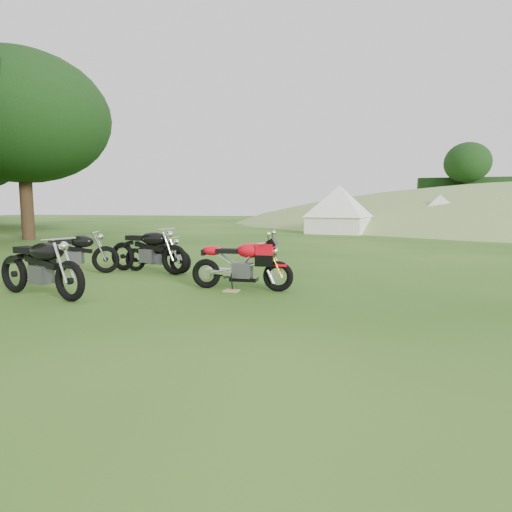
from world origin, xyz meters
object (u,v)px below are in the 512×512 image
(vintage_moto_a, at_px, (40,265))
(vintage_moto_d, at_px, (148,249))
(tent_left, at_px, (339,210))
(tent_mid, at_px, (439,212))
(vintage_moto_b, at_px, (157,253))
(vintage_moto_c, at_px, (74,251))
(plywood_board, at_px, (232,291))
(tent_right, at_px, (496,214))
(sport_motorcycle, at_px, (241,260))

(vintage_moto_a, xyz_separation_m, vintage_moto_d, (0.44, 2.90, 0.01))
(tent_left, height_order, tent_mid, tent_left)
(vintage_moto_b, distance_m, vintage_moto_c, 1.89)
(vintage_moto_d, bearing_deg, plywood_board, -20.72)
(vintage_moto_a, distance_m, tent_left, 19.36)
(vintage_moto_d, bearing_deg, vintage_moto_b, 36.55)
(plywood_board, xyz_separation_m, vintage_moto_c, (-4.14, 1.05, 0.51))
(vintage_moto_a, bearing_deg, vintage_moto_d, 95.96)
(vintage_moto_d, bearing_deg, tent_right, 67.68)
(vintage_moto_b, height_order, tent_right, tent_right)
(plywood_board, relative_size, vintage_moto_a, 0.13)
(vintage_moto_d, bearing_deg, vintage_moto_c, -149.47)
(tent_mid, xyz_separation_m, tent_right, (2.89, -0.74, -0.07))
(plywood_board, distance_m, vintage_moto_a, 3.32)
(plywood_board, bearing_deg, vintage_moto_b, 144.41)
(vintage_moto_d, height_order, tent_left, tent_left)
(tent_left, bearing_deg, plywood_board, -80.73)
(vintage_moto_c, bearing_deg, tent_left, 52.60)
(vintage_moto_a, relative_size, tent_left, 0.68)
(vintage_moto_c, bearing_deg, vintage_moto_a, -84.98)
(plywood_board, height_order, vintage_moto_d, vintage_moto_d)
(sport_motorcycle, xyz_separation_m, tent_left, (0.69, 17.47, 0.79))
(plywood_board, distance_m, vintage_moto_b, 2.95)
(plywood_board, height_order, tent_left, tent_left)
(sport_motorcycle, height_order, vintage_moto_a, sport_motorcycle)
(sport_motorcycle, xyz_separation_m, vintage_moto_c, (-4.28, 0.87, -0.04))
(plywood_board, relative_size, vintage_moto_c, 0.14)
(tent_left, bearing_deg, vintage_moto_a, -89.48)
(vintage_moto_b, xyz_separation_m, vintage_moto_c, (-1.77, -0.64, 0.07))
(vintage_moto_a, relative_size, vintage_moto_d, 0.99)
(sport_motorcycle, xyz_separation_m, tent_mid, (6.48, 20.30, 0.64))
(tent_mid, height_order, tent_right, tent_mid)
(sport_motorcycle, relative_size, tent_mid, 0.67)
(vintage_moto_d, height_order, tent_right, tent_right)
(sport_motorcycle, relative_size, vintage_moto_c, 0.94)
(vintage_moto_a, xyz_separation_m, tent_mid, (9.63, 21.79, 0.64))
(vintage_moto_a, height_order, tent_mid, tent_mid)
(vintage_moto_c, relative_size, tent_left, 0.64)
(tent_right, bearing_deg, sport_motorcycle, -129.38)
(sport_motorcycle, height_order, tent_left, tent_left)
(vintage_moto_d, distance_m, tent_left, 16.43)
(tent_left, bearing_deg, tent_right, 25.51)
(plywood_board, bearing_deg, tent_right, 64.29)
(vintage_moto_a, relative_size, tent_right, 0.82)
(sport_motorcycle, distance_m, tent_left, 17.50)
(plywood_board, bearing_deg, sport_motorcycle, 53.96)
(sport_motorcycle, xyz_separation_m, vintage_moto_b, (-2.51, 1.51, -0.10))
(vintage_moto_a, height_order, vintage_moto_d, vintage_moto_d)
(vintage_moto_a, height_order, tent_right, tent_right)
(vintage_moto_c, distance_m, tent_right, 23.16)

